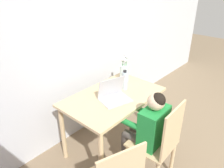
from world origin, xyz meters
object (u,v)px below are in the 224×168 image
Objects in this scene: flower_vase at (124,71)px; chair_occupied at (159,143)px; laptop at (114,95)px; person_seated at (148,126)px; water_bottle at (125,80)px.

chair_occupied is at bearing -119.60° from flower_vase.
laptop reaches higher than chair_occupied.
person_seated is at bearing -124.25° from flower_vase.
person_seated is 0.49m from laptop.
laptop is (0.02, 0.59, 0.31)m from chair_occupied.
person_seated reaches higher than water_bottle.
chair_occupied is at bearing 90.00° from person_seated.
flower_vase is at bearing -121.68° from chair_occupied.
flower_vase reaches higher than laptop.
flower_vase is (0.44, 0.21, 0.07)m from laptop.
person_seated is at bearing -118.13° from water_bottle.
flower_vase is (0.46, 0.80, 0.38)m from chair_occupied.
person_seated is 2.77× the size of laptop.
chair_occupied is 0.67m from laptop.
person_seated is at bearing -76.08° from laptop.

